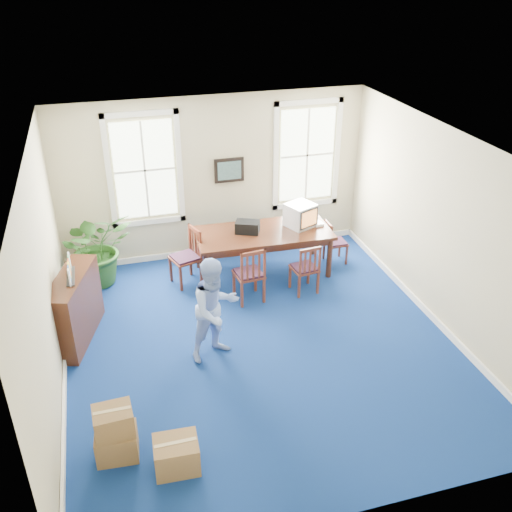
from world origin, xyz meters
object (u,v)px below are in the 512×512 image
object	(u,v)px
conference_table	(263,252)
man	(215,309)
chair_near_left	(249,273)
crt_tv	(300,215)
credenza	(75,307)
potted_plant	(97,248)
cardboard_boxes	(131,423)

from	to	relation	value
conference_table	man	world-z (taller)	man
chair_near_left	man	bearing A→B (deg)	51.69
crt_tv	credenza	bearing A→B (deg)	173.26
man	potted_plant	world-z (taller)	man
crt_tv	man	bearing A→B (deg)	-156.78
man	credenza	bearing A→B (deg)	132.41
conference_table	potted_plant	size ratio (longest dim) A/B	1.77
chair_near_left	credenza	xyz separation A→B (m)	(-2.92, -0.35, 0.04)
conference_table	crt_tv	bearing A→B (deg)	6.19
man	credenza	distance (m)	2.29
chair_near_left	credenza	world-z (taller)	credenza
conference_table	crt_tv	world-z (taller)	crt_tv
conference_table	potted_plant	xyz separation A→B (m)	(-3.02, 0.49, 0.28)
cardboard_boxes	chair_near_left	bearing A→B (deg)	51.66
crt_tv	potted_plant	size ratio (longest dim) A/B	0.37
chair_near_left	credenza	bearing A→B (deg)	1.35
cardboard_boxes	credenza	bearing A→B (deg)	103.73
conference_table	cardboard_boxes	distance (m)	4.70
credenza	potted_plant	xyz separation A→B (m)	(0.42, 1.70, 0.14)
potted_plant	cardboard_boxes	size ratio (longest dim) A/B	1.06
cardboard_boxes	man	bearing A→B (deg)	47.24
chair_near_left	potted_plant	xyz separation A→B (m)	(-2.50, 1.35, 0.18)
man	cardboard_boxes	bearing A→B (deg)	-153.60
potted_plant	cardboard_boxes	distance (m)	4.27
conference_table	chair_near_left	xyz separation A→B (m)	(-0.52, -0.86, 0.10)
crt_tv	potted_plant	xyz separation A→B (m)	(-3.76, 0.43, -0.37)
credenza	potted_plant	bearing A→B (deg)	93.87
man	cardboard_boxes	xyz separation A→B (m)	(-1.41, -1.52, -0.44)
crt_tv	potted_plant	world-z (taller)	potted_plant
credenza	conference_table	bearing A→B (deg)	37.22
crt_tv	cardboard_boxes	distance (m)	5.27
crt_tv	man	distance (m)	3.16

